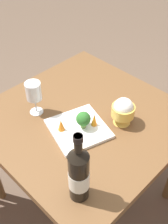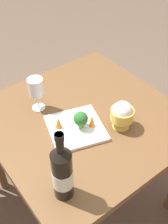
{
  "view_description": "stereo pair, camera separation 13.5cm",
  "coord_description": "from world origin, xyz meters",
  "px_view_note": "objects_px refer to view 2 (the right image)",
  "views": [
    {
      "loc": [
        0.71,
        0.7,
        1.68
      ],
      "look_at": [
        0.0,
        0.0,
        0.77
      ],
      "focal_mm": 44.15,
      "sensor_mm": 36.0,
      "label": 1
    },
    {
      "loc": [
        0.6,
        0.79,
        1.68
      ],
      "look_at": [
        0.0,
        0.0,
        0.77
      ],
      "focal_mm": 44.15,
      "sensor_mm": 36.0,
      "label": 2
    }
  ],
  "objects_px": {
    "wine_glass": "(36,88)",
    "broccoli_floret": "(81,119)",
    "carrot_garnish_right": "(59,123)",
    "rice_bowl": "(122,114)",
    "wine_bottle": "(62,173)",
    "carrot_garnish_left": "(92,120)",
    "serving_plate": "(76,128)"
  },
  "relations": [
    {
      "from": "wine_glass",
      "to": "broccoli_floret",
      "type": "xyz_separation_m",
      "value": [
        -0.08,
        0.25,
        -0.06
      ]
    },
    {
      "from": "carrot_garnish_right",
      "to": "rice_bowl",
      "type": "bearing_deg",
      "value": 147.94
    },
    {
      "from": "rice_bowl",
      "to": "broccoli_floret",
      "type": "height_order",
      "value": "rice_bowl"
    },
    {
      "from": "wine_glass",
      "to": "rice_bowl",
      "type": "relative_size",
      "value": 1.26
    },
    {
      "from": "broccoli_floret",
      "to": "wine_glass",
      "type": "bearing_deg",
      "value": -72.38
    },
    {
      "from": "wine_glass",
      "to": "broccoli_floret",
      "type": "height_order",
      "value": "wine_glass"
    },
    {
      "from": "wine_glass",
      "to": "broccoli_floret",
      "type": "distance_m",
      "value": 0.27
    },
    {
      "from": "carrot_garnish_right",
      "to": "wine_bottle",
      "type": "bearing_deg",
      "value": 59.65
    },
    {
      "from": "wine_glass",
      "to": "carrot_garnish_right",
      "type": "distance_m",
      "value": 0.21
    },
    {
      "from": "wine_bottle",
      "to": "rice_bowl",
      "type": "relative_size",
      "value": 2.31
    },
    {
      "from": "wine_bottle",
      "to": "rice_bowl",
      "type": "height_order",
      "value": "wine_bottle"
    },
    {
      "from": "carrot_garnish_left",
      "to": "carrot_garnish_right",
      "type": "height_order",
      "value": "carrot_garnish_left"
    },
    {
      "from": "wine_bottle",
      "to": "carrot_garnish_right",
      "type": "xyz_separation_m",
      "value": [
        -0.17,
        -0.29,
        -0.08
      ]
    },
    {
      "from": "carrot_garnish_left",
      "to": "serving_plate",
      "type": "bearing_deg",
      "value": -31.61
    },
    {
      "from": "rice_bowl",
      "to": "wine_bottle",
      "type": "bearing_deg",
      "value": 17.67
    },
    {
      "from": "broccoli_floret",
      "to": "serving_plate",
      "type": "bearing_deg",
      "value": -35.56
    },
    {
      "from": "rice_bowl",
      "to": "serving_plate",
      "type": "height_order",
      "value": "rice_bowl"
    },
    {
      "from": "rice_bowl",
      "to": "carrot_garnish_right",
      "type": "bearing_deg",
      "value": -32.06
    },
    {
      "from": "wine_bottle",
      "to": "serving_plate",
      "type": "distance_m",
      "value": 0.36
    },
    {
      "from": "wine_bottle",
      "to": "broccoli_floret",
      "type": "height_order",
      "value": "wine_bottle"
    },
    {
      "from": "broccoli_floret",
      "to": "carrot_garnish_right",
      "type": "height_order",
      "value": "broccoli_floret"
    },
    {
      "from": "serving_plate",
      "to": "rice_bowl",
      "type": "bearing_deg",
      "value": 148.91
    },
    {
      "from": "serving_plate",
      "to": "carrot_garnish_left",
      "type": "relative_size",
      "value": 4.66
    },
    {
      "from": "wine_bottle",
      "to": "carrot_garnish_right",
      "type": "height_order",
      "value": "wine_bottle"
    },
    {
      "from": "wine_glass",
      "to": "rice_bowl",
      "type": "xyz_separation_m",
      "value": [
        -0.25,
        0.35,
        -0.05
      ]
    },
    {
      "from": "wine_glass",
      "to": "carrot_garnish_left",
      "type": "relative_size",
      "value": 2.66
    },
    {
      "from": "wine_bottle",
      "to": "broccoli_floret",
      "type": "distance_m",
      "value": 0.35
    },
    {
      "from": "carrot_garnish_right",
      "to": "wine_glass",
      "type": "bearing_deg",
      "value": -91.13
    },
    {
      "from": "wine_bottle",
      "to": "serving_plate",
      "type": "height_order",
      "value": "wine_bottle"
    },
    {
      "from": "wine_glass",
      "to": "serving_plate",
      "type": "xyz_separation_m",
      "value": [
        -0.06,
        0.24,
        -0.12
      ]
    },
    {
      "from": "wine_bottle",
      "to": "wine_glass",
      "type": "height_order",
      "value": "wine_bottle"
    },
    {
      "from": "serving_plate",
      "to": "carrot_garnish_right",
      "type": "distance_m",
      "value": 0.09
    }
  ]
}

